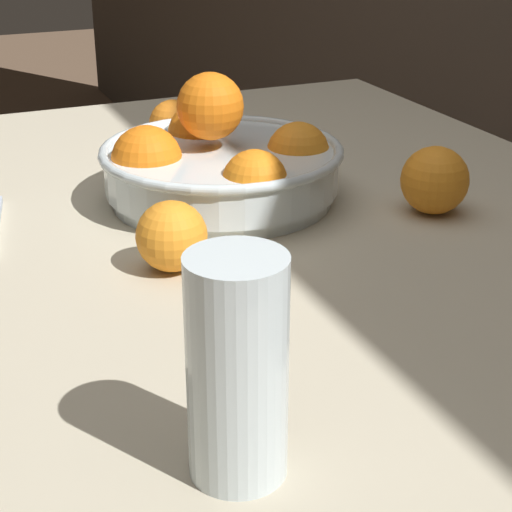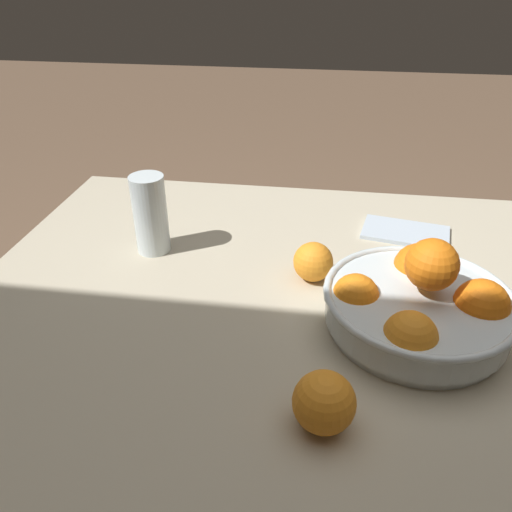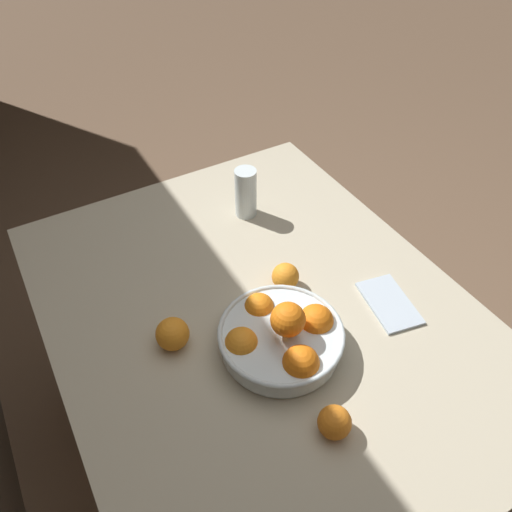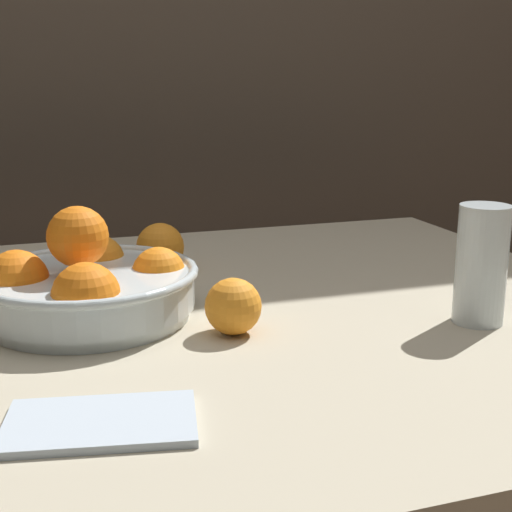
{
  "view_description": "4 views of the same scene",
  "coord_description": "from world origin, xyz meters",
  "px_view_note": "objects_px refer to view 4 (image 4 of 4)",
  "views": [
    {
      "loc": [
        0.77,
        -0.32,
        1.13
      ],
      "look_at": [
        0.15,
        -0.05,
        0.83
      ],
      "focal_mm": 60.0,
      "sensor_mm": 36.0,
      "label": 1
    },
    {
      "loc": [
        0.03,
        0.65,
        1.27
      ],
      "look_at": [
        0.13,
        -0.03,
        0.85
      ],
      "focal_mm": 35.0,
      "sensor_mm": 36.0,
      "label": 2
    },
    {
      "loc": [
        -0.69,
        0.41,
        1.72
      ],
      "look_at": [
        0.12,
        -0.06,
        0.83
      ],
      "focal_mm": 35.0,
      "sensor_mm": 36.0,
      "label": 3
    },
    {
      "loc": [
        -0.2,
        -0.89,
        1.08
      ],
      "look_at": [
        0.08,
        -0.05,
        0.86
      ],
      "focal_mm": 50.0,
      "sensor_mm": 36.0,
      "label": 4
    }
  ],
  "objects_px": {
    "fruit_bowl": "(87,285)",
    "orange_loose_near_bowl": "(160,247)",
    "juice_glass": "(481,268)",
    "orange_loose_aside": "(233,306)"
  },
  "relations": [
    {
      "from": "fruit_bowl",
      "to": "juice_glass",
      "type": "xyz_separation_m",
      "value": [
        0.47,
        -0.17,
        0.03
      ]
    },
    {
      "from": "fruit_bowl",
      "to": "orange_loose_near_bowl",
      "type": "bearing_deg",
      "value": 56.98
    },
    {
      "from": "fruit_bowl",
      "to": "juice_glass",
      "type": "relative_size",
      "value": 1.87
    },
    {
      "from": "fruit_bowl",
      "to": "orange_loose_near_bowl",
      "type": "height_order",
      "value": "fruit_bowl"
    },
    {
      "from": "juice_glass",
      "to": "orange_loose_aside",
      "type": "relative_size",
      "value": 2.18
    },
    {
      "from": "fruit_bowl",
      "to": "orange_loose_near_bowl",
      "type": "relative_size",
      "value": 3.68
    },
    {
      "from": "fruit_bowl",
      "to": "juice_glass",
      "type": "distance_m",
      "value": 0.5
    },
    {
      "from": "juice_glass",
      "to": "orange_loose_near_bowl",
      "type": "height_order",
      "value": "juice_glass"
    },
    {
      "from": "fruit_bowl",
      "to": "orange_loose_near_bowl",
      "type": "distance_m",
      "value": 0.25
    },
    {
      "from": "juice_glass",
      "to": "orange_loose_aside",
      "type": "xyz_separation_m",
      "value": [
        -0.31,
        0.06,
        -0.04
      ]
    }
  ]
}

